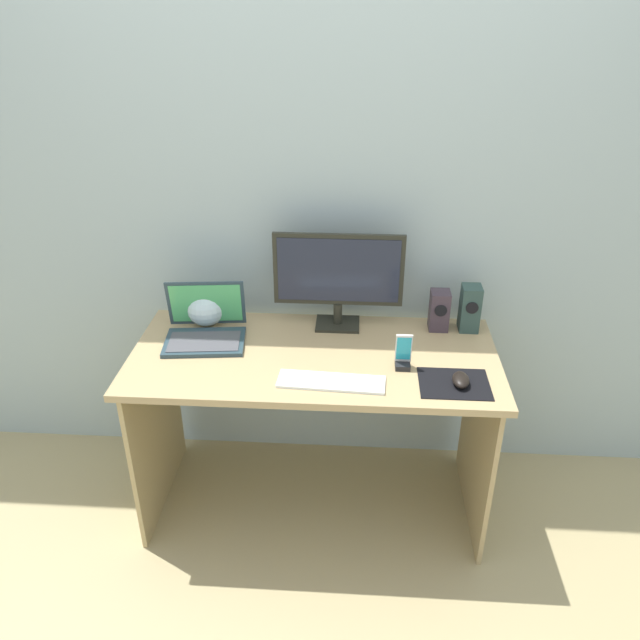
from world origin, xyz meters
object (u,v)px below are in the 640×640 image
object	(u,v)px
laptop	(205,329)
speaker_right	(470,308)
phone_in_dock	(403,356)
monitor	(338,276)
speaker_near_monitor	(439,310)
fishbowl	(206,306)
keyboard_external	(331,382)
mouse	(461,380)

from	to	relation	value
laptop	speaker_right	bearing A→B (deg)	7.91
laptop	phone_in_dock	size ratio (longest dim) A/B	2.41
monitor	speaker_near_monitor	world-z (taller)	monitor
monitor	speaker_right	world-z (taller)	monitor
speaker_near_monitor	phone_in_dock	xyz separation A→B (m)	(-0.16, -0.31, -0.03)
fishbowl	monitor	bearing A→B (deg)	1.75
phone_in_dock	fishbowl	bearing A→B (deg)	159.92
speaker_near_monitor	fishbowl	bearing A→B (deg)	-178.95
laptop	phone_in_dock	distance (m)	0.79
keyboard_external	monitor	bearing A→B (deg)	92.61
speaker_right	speaker_near_monitor	size ratio (longest dim) A/B	1.16
mouse	fishbowl	bearing A→B (deg)	161.63
monitor	laptop	xyz separation A→B (m)	(-0.52, -0.15, -0.18)
speaker_near_monitor	keyboard_external	world-z (taller)	speaker_near_monitor
monitor	keyboard_external	distance (m)	0.48
monitor	fishbowl	xyz separation A→B (m)	(-0.55, -0.02, -0.15)
mouse	phone_in_dock	xyz separation A→B (m)	(-0.20, 0.10, 0.03)
laptop	fishbowl	size ratio (longest dim) A/B	2.02
speaker_near_monitor	laptop	bearing A→B (deg)	-171.08
speaker_near_monitor	keyboard_external	xyz separation A→B (m)	(-0.42, -0.43, -0.08)
fishbowl	mouse	distance (m)	1.07
speaker_right	fishbowl	xyz separation A→B (m)	(-1.08, -0.02, -0.02)
monitor	keyboard_external	bearing A→B (deg)	-90.77
mouse	keyboard_external	bearing A→B (deg)	-174.46
fishbowl	phone_in_dock	world-z (taller)	fishbowl
speaker_near_monitor	fishbowl	xyz separation A→B (m)	(-0.96, -0.02, -0.00)
speaker_right	phone_in_dock	bearing A→B (deg)	-132.37
monitor	laptop	world-z (taller)	monitor
laptop	phone_in_dock	bearing A→B (deg)	-11.86
speaker_right	laptop	distance (m)	1.07
fishbowl	laptop	bearing A→B (deg)	-79.50
fishbowl	speaker_right	bearing A→B (deg)	0.93
speaker_near_monitor	fishbowl	world-z (taller)	speaker_near_monitor
phone_in_dock	laptop	bearing A→B (deg)	168.14
phone_in_dock	mouse	bearing A→B (deg)	-27.74
keyboard_external	mouse	bearing A→B (deg)	5.61
keyboard_external	laptop	bearing A→B (deg)	154.49
fishbowl	phone_in_dock	xyz separation A→B (m)	(0.80, -0.29, -0.03)
monitor	phone_in_dock	bearing A→B (deg)	-50.69
mouse	monitor	bearing A→B (deg)	140.84
fishbowl	keyboard_external	distance (m)	0.68
phone_in_dock	keyboard_external	bearing A→B (deg)	-154.70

